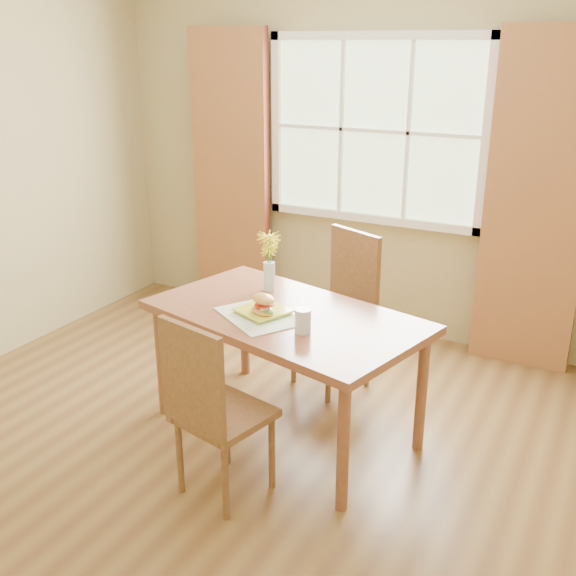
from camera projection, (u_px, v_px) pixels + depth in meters
The scene contains 12 objects.
room at pixel (235, 206), 3.24m from camera, with size 4.24×3.84×2.74m.
window at pixel (375, 131), 4.74m from camera, with size 1.62×0.06×1.32m.
curtain_left at pixel (231, 175), 5.30m from camera, with size 0.65×0.08×2.20m, color maroon.
curtain_right at pixel (536, 206), 4.30m from camera, with size 0.65×0.08×2.20m, color maroon.
dining_table at pixel (285, 325), 3.65m from camera, with size 1.64×1.17×0.72m.
chair_near at pixel (211, 404), 3.12m from camera, with size 0.47×0.47×0.94m.
chair_far at pixel (342, 302), 4.25m from camera, with size 0.54×0.54×0.99m.
placemat at pixel (259, 316), 3.57m from camera, with size 0.45×0.33×0.01m, color beige.
plate at pixel (263, 312), 3.60m from camera, with size 0.24×0.24×0.01m, color #C6D435.
croissant_sandwich at pixel (263, 305), 3.53m from camera, with size 0.18×0.16×0.11m.
water_glass at pixel (303, 321), 3.35m from camera, with size 0.08×0.08×0.12m.
flower_vase at pixel (269, 254), 3.88m from camera, with size 0.14×0.14×0.35m.
Camera 1 is at (1.70, -2.69, 2.10)m, focal length 42.00 mm.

